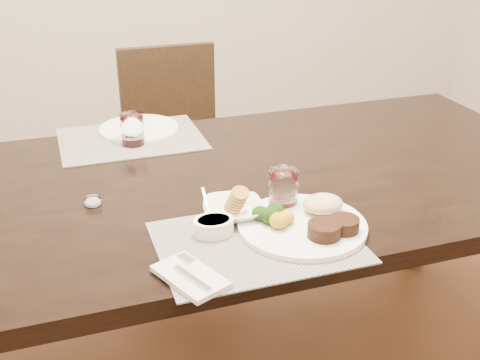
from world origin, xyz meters
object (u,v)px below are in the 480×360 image
object	(u,v)px
steak_knife	(334,225)
cracker_bowl	(233,209)
far_plate	(139,129)
dinner_plate	(309,221)
wine_glass_near	(283,191)
chair_far	(175,141)

from	to	relation	value
steak_knife	cracker_bowl	xyz separation A→B (m)	(-0.22, 0.13, 0.02)
cracker_bowl	far_plate	bearing A→B (deg)	99.62
steak_knife	dinner_plate	bearing A→B (deg)	164.89
cracker_bowl	wine_glass_near	bearing A→B (deg)	3.15
wine_glass_near	far_plate	bearing A→B (deg)	110.64
steak_knife	wine_glass_near	bearing A→B (deg)	119.52
chair_far	steak_knife	world-z (taller)	chair_far
dinner_plate	wine_glass_near	world-z (taller)	wine_glass_near
far_plate	steak_knife	bearing A→B (deg)	-67.70
chair_far	dinner_plate	xyz separation A→B (m)	(0.04, -1.27, 0.27)
steak_knife	wine_glass_near	size ratio (longest dim) A/B	1.98
dinner_plate	wine_glass_near	size ratio (longest dim) A/B	3.01
dinner_plate	steak_knife	distance (m)	0.06
dinner_plate	far_plate	xyz separation A→B (m)	(-0.27, 0.79, -0.01)
cracker_bowl	wine_glass_near	distance (m)	0.14
dinner_plate	far_plate	bearing A→B (deg)	107.67
chair_far	far_plate	bearing A→B (deg)	-115.32
far_plate	dinner_plate	bearing A→B (deg)	-71.14
steak_knife	wine_glass_near	distance (m)	0.16
dinner_plate	far_plate	size ratio (longest dim) A/B	1.16
chair_far	steak_knife	xyz separation A→B (m)	(0.11, -1.29, 0.26)
steak_knife	far_plate	bearing A→B (deg)	111.84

